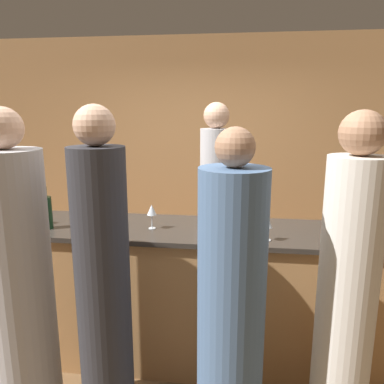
% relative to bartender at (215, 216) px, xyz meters
% --- Properties ---
extents(ground_plane, '(14.00, 14.00, 0.00)m').
position_rel_bartender_xyz_m(ground_plane, '(-0.23, -0.73, -0.96)').
color(ground_plane, brown).
extents(back_wall, '(8.00, 0.06, 2.80)m').
position_rel_bartender_xyz_m(back_wall, '(-0.23, 1.34, 0.44)').
color(back_wall, '#A37547').
rests_on(back_wall, ground_plane).
extents(bar_counter, '(3.19, 0.67, 1.08)m').
position_rel_bartender_xyz_m(bar_counter, '(-0.23, -0.73, -0.42)').
color(bar_counter, '#B27F4C').
rests_on(bar_counter, ground_plane).
extents(bartender, '(0.28, 0.28, 1.99)m').
position_rel_bartender_xyz_m(bartender, '(0.00, 0.00, 0.00)').
color(bartender, '#B2B2B7').
rests_on(bartender, ground_plane).
extents(guest_0, '(0.36, 0.36, 1.85)m').
position_rel_bartender_xyz_m(guest_0, '(0.19, -1.54, -0.10)').
color(guest_0, '#4C6B93').
rests_on(guest_0, ground_plane).
extents(guest_1, '(0.31, 0.31, 1.93)m').
position_rel_bartender_xyz_m(guest_1, '(0.81, -1.40, -0.04)').
color(guest_1, silver).
rests_on(guest_1, ground_plane).
extents(guest_2, '(0.31, 0.31, 1.96)m').
position_rel_bartender_xyz_m(guest_2, '(-0.53, -1.48, -0.03)').
color(guest_2, '#2D2D33').
rests_on(guest_2, ground_plane).
extents(guest_3, '(0.39, 0.39, 1.95)m').
position_rel_bartender_xyz_m(guest_3, '(-1.04, -1.49, -0.06)').
color(guest_3, '#B2B2B7').
rests_on(guest_3, ground_plane).
extents(wine_bottle_0, '(0.08, 0.08, 0.31)m').
position_rel_bartender_xyz_m(wine_bottle_0, '(-1.17, -0.87, 0.24)').
color(wine_bottle_0, black).
rests_on(wine_bottle_0, bar_counter).
extents(wine_glass_0, '(0.08, 0.08, 0.14)m').
position_rel_bartender_xyz_m(wine_glass_0, '(0.28, -0.94, 0.23)').
color(wine_glass_0, silver).
rests_on(wine_glass_0, bar_counter).
extents(wine_glass_1, '(0.07, 0.07, 0.17)m').
position_rel_bartender_xyz_m(wine_glass_1, '(0.41, -0.94, 0.24)').
color(wine_glass_1, silver).
rests_on(wine_glass_1, bar_counter).
extents(wine_glass_2, '(0.08, 0.08, 0.16)m').
position_rel_bartender_xyz_m(wine_glass_2, '(-1.31, -0.79, 0.24)').
color(wine_glass_2, silver).
rests_on(wine_glass_2, bar_counter).
extents(wine_glass_3, '(0.07, 0.07, 0.18)m').
position_rel_bartender_xyz_m(wine_glass_3, '(-0.78, -0.95, 0.26)').
color(wine_glass_3, silver).
rests_on(wine_glass_3, bar_counter).
extents(wine_glass_4, '(0.08, 0.08, 0.16)m').
position_rel_bartender_xyz_m(wine_glass_4, '(0.09, -0.91, 0.24)').
color(wine_glass_4, silver).
rests_on(wine_glass_4, bar_counter).
extents(wine_glass_5, '(0.06, 0.06, 0.16)m').
position_rel_bartender_xyz_m(wine_glass_5, '(0.78, -1.00, 0.24)').
color(wine_glass_5, silver).
rests_on(wine_glass_5, bar_counter).
extents(wine_glass_6, '(0.07, 0.07, 0.18)m').
position_rel_bartender_xyz_m(wine_glass_6, '(-0.41, -0.78, 0.25)').
color(wine_glass_6, silver).
rests_on(wine_glass_6, bar_counter).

